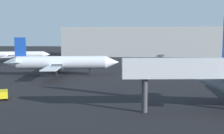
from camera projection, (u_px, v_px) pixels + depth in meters
airplane_on_taxiway at (61, 63)px, 65.14m from camera, size 28.19×26.61×9.20m
airplane_distant at (14, 55)px, 101.08m from camera, size 25.99×21.83×8.38m
jet_bridge at (215, 69)px, 32.23m from camera, size 20.52×4.56×6.77m
baggage_cart at (3, 94)px, 39.44m from camera, size 2.24×2.73×1.30m
terminal_building at (140, 42)px, 140.74m from camera, size 77.33×24.59×14.59m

